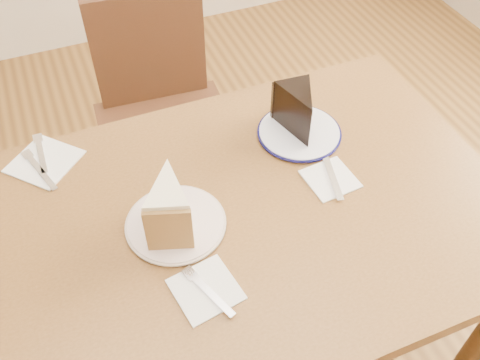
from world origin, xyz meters
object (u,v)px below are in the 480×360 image
Objects in this scene: chair_far at (164,120)px; table at (241,239)px; chocolate_cake at (300,114)px; carrot_cake at (170,204)px; plate_cream at (176,224)px; plate_navy at (299,133)px.

table is at bearing 94.24° from chair_far.
table is 9.35× the size of chocolate_cake.
carrot_cake is (-0.14, -0.64, 0.33)m from chair_far.
chair_far is 0.63m from chocolate_cake.
carrot_cake is at bearing 132.58° from plate_cream.
plate_navy is (0.23, -0.48, 0.27)m from chair_far.
chair_far is 0.71m from plate_cream.
plate_cream and plate_navy have the same top height.
chair_far is at bearing 77.76° from plate_cream.
table is at bearing -7.28° from plate_cream.
plate_navy is 0.41m from carrot_cake.
chocolate_cake is (-0.00, 0.00, 0.06)m from plate_navy.
chocolate_cake is at bearing 119.72° from chair_far.
table is 9.42× the size of carrot_cake.
carrot_cake is (-0.15, 0.02, 0.17)m from table.
plate_cream is at bearing -157.09° from plate_navy.
chocolate_cake is (0.23, -0.48, 0.33)m from chair_far.
table is 0.22m from carrot_cake.
plate_cream is 1.03× the size of plate_navy.
plate_cream is at bearing -28.94° from carrot_cake.
plate_cream is (-0.14, -0.64, 0.27)m from chair_far.
plate_cream is 1.61× the size of chocolate_cake.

